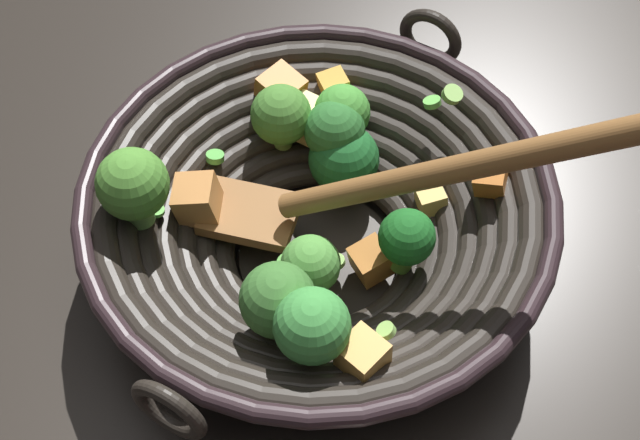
% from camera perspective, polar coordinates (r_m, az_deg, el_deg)
% --- Properties ---
extents(ground_plane, '(4.00, 4.00, 0.00)m').
position_cam_1_polar(ground_plane, '(0.74, -0.13, -2.56)').
color(ground_plane, '#28231E').
extents(wok, '(0.38, 0.35, 0.24)m').
position_cam_1_polar(wok, '(0.69, -0.18, 0.19)').
color(wok, black).
rests_on(wok, ground).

